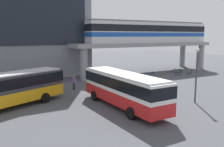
% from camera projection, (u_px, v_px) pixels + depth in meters
% --- Properties ---
extents(ground_plane, '(120.00, 120.00, 0.00)m').
position_uv_depth(ground_plane, '(83.00, 86.00, 31.94)').
color(ground_plane, '#47494F').
extents(station_building, '(23.81, 14.95, 19.21)m').
position_uv_depth(station_building, '(7.00, 17.00, 39.98)').
color(station_building, slate).
rests_on(station_building, ground_plane).
extents(elevated_platform, '(27.49, 6.54, 5.35)m').
position_uv_depth(elevated_platform, '(143.00, 47.00, 43.65)').
color(elevated_platform, gray).
rests_on(elevated_platform, ground_plane).
extents(train, '(25.07, 2.96, 3.84)m').
position_uv_depth(train, '(151.00, 32.00, 44.06)').
color(train, silver).
rests_on(train, elevated_platform).
extents(bus_main, '(2.89, 11.08, 3.22)m').
position_uv_depth(bus_main, '(123.00, 86.00, 22.30)').
color(bus_main, red).
rests_on(bus_main, ground_plane).
extents(bus_secondary, '(11.11, 6.84, 3.22)m').
position_uv_depth(bus_secondary, '(8.00, 87.00, 22.08)').
color(bus_secondary, orange).
rests_on(bus_secondary, ground_plane).
extents(bicycle_red, '(1.77, 0.37, 1.04)m').
position_uv_depth(bicycle_red, '(138.00, 76.00, 38.26)').
color(bicycle_red, black).
rests_on(bicycle_red, ground_plane).
extents(bicycle_silver, '(1.71, 0.64, 1.04)m').
position_uv_depth(bicycle_silver, '(189.00, 72.00, 41.45)').
color(bicycle_silver, black).
rests_on(bicycle_silver, ground_plane).
extents(bicycle_black, '(1.66, 0.78, 1.04)m').
position_uv_depth(bicycle_black, '(177.00, 71.00, 43.45)').
color(bicycle_black, black).
rests_on(bicycle_black, ground_plane).
extents(bicycle_blue, '(1.79, 0.23, 1.04)m').
position_uv_depth(bicycle_blue, '(150.00, 74.00, 39.27)').
color(bicycle_blue, black).
rests_on(bicycle_blue, ground_plane).
extents(bicycle_green, '(1.78, 0.34, 1.04)m').
position_uv_depth(bicycle_green, '(178.00, 73.00, 40.31)').
color(bicycle_green, black).
rests_on(bicycle_green, ground_plane).
extents(bicycle_brown, '(1.78, 0.34, 1.04)m').
position_uv_depth(bicycle_brown, '(120.00, 80.00, 34.38)').
color(bicycle_brown, black).
rests_on(bicycle_brown, ground_plane).
extents(pedestrian_by_bike_rack, '(0.32, 0.43, 1.74)m').
position_uv_depth(pedestrian_by_bike_rack, '(74.00, 83.00, 29.74)').
color(pedestrian_by_bike_rack, '#26262D').
rests_on(pedestrian_by_bike_rack, ground_plane).
extents(pedestrian_near_building, '(0.41, 0.32, 1.75)m').
position_uv_depth(pedestrian_near_building, '(126.00, 79.00, 32.61)').
color(pedestrian_near_building, navy).
rests_on(pedestrian_near_building, ground_plane).
extents(lamp_post, '(0.36, 0.36, 5.43)m').
position_uv_depth(lamp_post, '(197.00, 70.00, 23.70)').
color(lamp_post, '#3F3F44').
rests_on(lamp_post, ground_plane).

